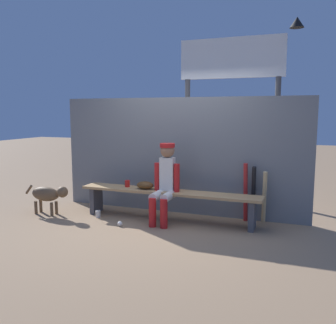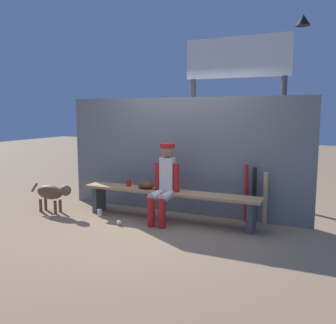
% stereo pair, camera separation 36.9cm
% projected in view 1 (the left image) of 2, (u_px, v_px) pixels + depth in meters
% --- Properties ---
extents(ground_plane, '(30.00, 30.00, 0.00)m').
position_uv_depth(ground_plane, '(168.00, 220.00, 5.73)').
color(ground_plane, '#937556').
extents(chainlink_fence, '(4.22, 0.03, 1.92)m').
position_uv_depth(chainlink_fence, '(179.00, 156.00, 6.07)').
color(chainlink_fence, slate).
rests_on(chainlink_fence, ground_plane).
extents(dugout_bench, '(2.89, 0.36, 0.47)m').
position_uv_depth(dugout_bench, '(168.00, 197.00, 5.68)').
color(dugout_bench, tan).
rests_on(dugout_bench, ground_plane).
extents(player_seated, '(0.41, 0.55, 1.21)m').
position_uv_depth(player_seated, '(165.00, 180.00, 5.55)').
color(player_seated, silver).
rests_on(player_seated, ground_plane).
extents(baseball_glove, '(0.28, 0.20, 0.12)m').
position_uv_depth(baseball_glove, '(145.00, 185.00, 5.80)').
color(baseball_glove, '#593819').
rests_on(baseball_glove, dugout_bench).
extents(bat_aluminum_red, '(0.08, 0.15, 0.92)m').
position_uv_depth(bat_aluminum_red, '(246.00, 192.00, 5.62)').
color(bat_aluminum_red, '#B22323').
rests_on(bat_aluminum_red, ground_plane).
extents(bat_aluminum_black, '(0.09, 0.23, 0.87)m').
position_uv_depth(bat_aluminum_black, '(253.00, 194.00, 5.62)').
color(bat_aluminum_black, black).
rests_on(bat_aluminum_black, ground_plane).
extents(bat_wood_natural, '(0.10, 0.20, 0.81)m').
position_uv_depth(bat_wood_natural, '(264.00, 197.00, 5.55)').
color(bat_wood_natural, tan).
rests_on(bat_wood_natural, ground_plane).
extents(baseball, '(0.07, 0.07, 0.07)m').
position_uv_depth(baseball, '(120.00, 224.00, 5.43)').
color(baseball, white).
rests_on(baseball, ground_plane).
extents(cup_on_ground, '(0.08, 0.08, 0.11)m').
position_uv_depth(cup_on_ground, '(98.00, 214.00, 5.89)').
color(cup_on_ground, silver).
rests_on(cup_on_ground, ground_plane).
extents(cup_on_bench, '(0.08, 0.08, 0.11)m').
position_uv_depth(cup_on_bench, '(127.00, 184.00, 5.95)').
color(cup_on_bench, red).
rests_on(cup_on_bench, dugout_bench).
extents(scoreboard, '(2.19, 0.27, 3.27)m').
position_uv_depth(scoreboard, '(235.00, 79.00, 6.71)').
color(scoreboard, '#3F3F42').
rests_on(scoreboard, ground_plane).
extents(dog, '(0.84, 0.20, 0.49)m').
position_uv_depth(dog, '(48.00, 194.00, 6.03)').
color(dog, brown).
rests_on(dog, ground_plane).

